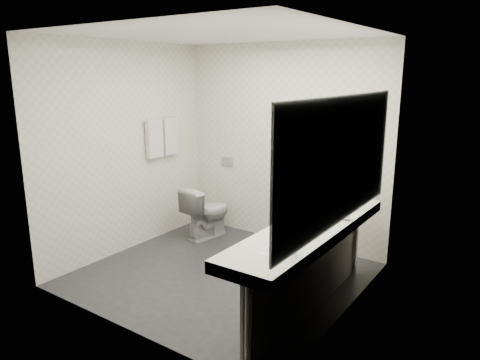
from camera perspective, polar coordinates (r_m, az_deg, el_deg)
The scene contains 30 objects.
floor at distance 4.96m, azimuth -2.46°, elevation -11.97°, with size 2.80×2.80×0.00m, color #242529.
ceiling at distance 4.49m, azimuth -2.80°, elevation 18.17°, with size 2.80×2.80×0.00m, color white.
wall_back at distance 5.64m, azimuth 5.42°, elevation 4.45°, with size 2.80×2.80×0.00m, color silver.
wall_front at distance 3.64m, azimuth -15.10°, elevation -1.05°, with size 2.80×2.80×0.00m, color silver.
wall_left at distance 5.51m, azimuth -14.32°, elevation 3.88°, with size 2.60×2.60×0.00m, color silver.
wall_right at distance 3.90m, azimuth 14.00°, elevation -0.04°, with size 2.60×2.60×0.00m, color silver.
vanity_counter at distance 3.95m, azimuth 8.83°, elevation -6.42°, with size 0.55×2.20×0.10m, color white.
vanity_panel at distance 4.10m, azimuth 8.93°, elevation -12.07°, with size 0.03×2.15×0.75m, color gray.
vanity_post_near at distance 3.30m, azimuth 1.03°, elevation -18.84°, with size 0.06×0.06×0.75m, color silver.
vanity_post_far at distance 4.98m, azimuth 14.54°, elevation -7.62°, with size 0.06×0.06×0.75m, color silver.
mirror at distance 3.68m, azimuth 12.84°, elevation 2.41°, with size 0.02×2.20×1.05m, color #B2BCC6.
basin_near at distance 3.40m, azimuth 3.97°, elevation -9.03°, with size 0.40×0.31×0.05m, color white.
basin_far at distance 4.51m, azimuth 12.49°, elevation -3.58°, with size 0.40×0.31×0.05m, color white.
faucet_near at distance 3.28m, azimuth 6.95°, elevation -8.29°, with size 0.04×0.04×0.15m, color silver.
faucet_far at distance 4.41m, azimuth 14.89°, elevation -2.86°, with size 0.04×0.04×0.15m, color silver.
soap_bottle_a at distance 3.90m, azimuth 8.15°, elevation -4.99°, with size 0.05×0.05×0.12m, color silver.
soap_bottle_c at distance 3.80m, azimuth 10.13°, elevation -5.43°, with size 0.05×0.05×0.13m, color silver.
glass_left at distance 4.12m, azimuth 13.47°, elevation -4.18°, with size 0.07×0.07×0.12m, color silver.
toilet at distance 5.93m, azimuth -4.25°, elevation -4.07°, with size 0.38×0.68×0.69m, color white.
flush_plate at distance 6.13m, azimuth -1.65°, elevation 2.41°, with size 0.18×0.02×0.12m, color #B2B5BA.
pedal_bin at distance 5.34m, azimuth 4.74°, elevation -8.45°, with size 0.20×0.20×0.28m, color #B2B5BA.
bin_lid at distance 5.29m, azimuth 4.77°, elevation -6.98°, with size 0.20×0.20×0.01m, color #B2B5BA.
towel_rail at distance 5.81m, azimuth -10.06°, elevation 7.57°, with size 0.02×0.02×0.62m, color silver.
towel_near at distance 5.73m, azimuth -10.88°, elevation 5.23°, with size 0.07×0.24×0.48m, color silver.
towel_far at distance 5.93m, azimuth -8.95°, elevation 5.59°, with size 0.07×0.24×0.48m, color silver.
dryer_cradle at distance 5.46m, azimuth 7.63°, elevation 6.75°, with size 0.10×0.04×0.14m, color gray.
dryer_barrel at distance 5.39m, azimuth 7.30°, elevation 7.00°, with size 0.08×0.08×0.14m, color gray.
dryer_cord at distance 5.48m, azimuth 7.48°, elevation 4.14°, with size 0.02×0.02×0.35m, color black.
switch_plate_a at distance 5.68m, azimuth 4.06°, elevation 5.58°, with size 0.09×0.02×0.09m, color white.
switch_plate_b at distance 5.37m, azimuth 10.53°, elevation 4.90°, with size 0.09×0.02×0.09m, color white.
Camera 1 is at (2.72, -3.56, 2.15)m, focal length 33.38 mm.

